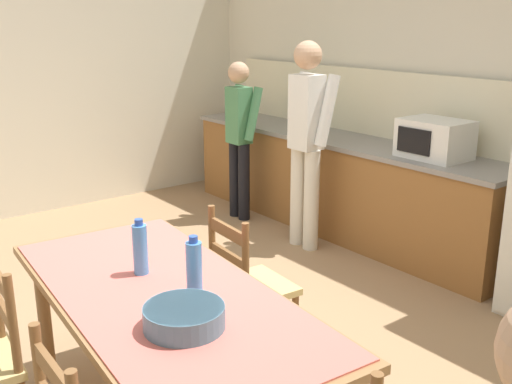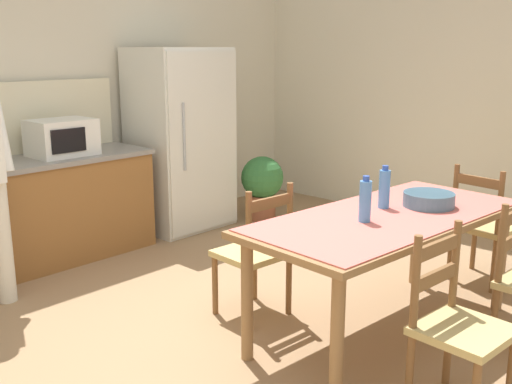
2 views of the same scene
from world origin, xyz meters
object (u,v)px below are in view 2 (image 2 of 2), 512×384
Objects in this scene: bottle_near_centre at (365,201)px; chair_side_far_left at (256,253)px; serving_bowl at (429,198)px; potted_plant at (262,183)px; refrigerator at (181,139)px; bottle_off_centre at (384,188)px; chair_head_end at (484,226)px; microwave at (62,137)px; dining_table at (388,227)px; chair_side_near_left at (457,326)px.

bottle_near_centre is 0.30× the size of chair_side_far_left.
serving_bowl is 0.48× the size of potted_plant.
bottle_off_centre is (-0.56, -2.62, 0.02)m from refrigerator.
chair_side_far_left is (-1.62, 0.85, 0.00)m from chair_head_end.
microwave is 1.56× the size of serving_bowl.
refrigerator is 1.94× the size of chair_head_end.
microwave is at bearing 102.20° from dining_table.
bottle_near_centre reaches higher than chair_head_end.
bottle_off_centre is 2.59m from potted_plant.
bottle_near_centre is 0.30× the size of chair_side_near_left.
bottle_near_centre is at bearing -82.60° from microwave.
chair_head_end is 1.83m from chair_side_near_left.
serving_bowl is (0.57, -0.11, -0.07)m from bottle_near_centre.
serving_bowl is 2.64m from potted_plant.
serving_bowl is (0.33, -0.09, 0.14)m from dining_table.
refrigerator is at bearing -0.86° from microwave.
serving_bowl is at bearing -113.92° from potted_plant.
dining_table is (-0.67, -2.72, -0.19)m from refrigerator.
microwave reaches higher than serving_bowl.
microwave is 2.98m from serving_bowl.
bottle_off_centre is at bearing 130.40° from chair_side_far_left.
refrigerator is 2.27m from chair_side_far_left.
bottle_near_centre is (-0.24, 0.02, 0.21)m from dining_table.
chair_head_end is (1.14, -0.20, -0.46)m from bottle_off_centre.
refrigerator reaches higher than microwave.
chair_head_end is (1.25, -0.10, -0.25)m from dining_table.
dining_table is 7.32× the size of bottle_off_centre.
serving_bowl is at bearing -71.98° from microwave.
refrigerator reaches higher than chair_head_end.
dining_table reaches higher than potted_plant.
potted_plant is at bearing 66.08° from serving_bowl.
refrigerator reaches higher than bottle_off_centre.
chair_head_end is at bearing -4.49° from dining_table.
microwave is 0.55× the size of chair_side_far_left.
microwave is at bearing 104.77° from bottle_off_centre.
chair_head_end is 1.00× the size of chair_side_near_left.
dining_table is at bearing 59.19° from chair_side_near_left.
refrigerator is 3.62m from chair_side_near_left.
bottle_near_centre is at bearing -125.55° from potted_plant.
chair_head_end is (0.92, -0.01, -0.39)m from serving_bowl.
microwave is 0.55× the size of chair_head_end.
refrigerator is at bearing 18.73° from chair_head_end.
microwave is 3.43m from chair_head_end.
refrigerator is 2.81m from dining_table.
microwave is 3.48m from chair_side_near_left.
bottle_near_centre reaches higher than chair_side_near_left.
bottle_near_centre reaches higher than serving_bowl.
microwave is at bearing 108.02° from serving_bowl.
chair_side_far_left is (-0.37, 0.75, -0.25)m from dining_table.
microwave is 1.85× the size of bottle_off_centre.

